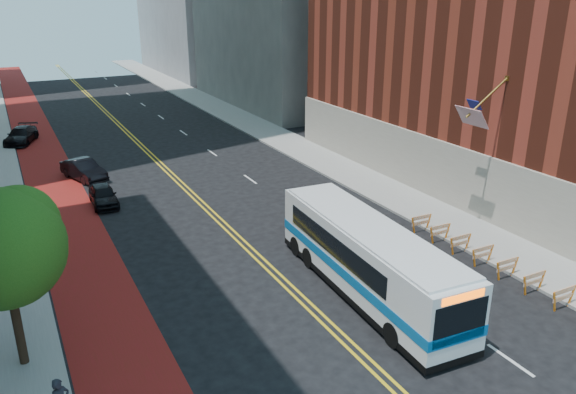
# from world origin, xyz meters

# --- Properties ---
(ground) EXTENTS (160.00, 160.00, 0.00)m
(ground) POSITION_xyz_m (0.00, 0.00, 0.00)
(ground) COLOR black
(ground) RESTS_ON ground
(sidewalk_right) EXTENTS (4.00, 140.00, 0.15)m
(sidewalk_right) POSITION_xyz_m (12.00, 30.00, 0.07)
(sidewalk_right) COLOR gray
(sidewalk_right) RESTS_ON ground
(bus_lane_paint) EXTENTS (3.60, 140.00, 0.01)m
(bus_lane_paint) POSITION_xyz_m (-8.10, 30.00, 0.00)
(bus_lane_paint) COLOR maroon
(bus_lane_paint) RESTS_ON ground
(center_line_inner) EXTENTS (0.14, 140.00, 0.01)m
(center_line_inner) POSITION_xyz_m (-0.18, 30.00, 0.00)
(center_line_inner) COLOR gold
(center_line_inner) RESTS_ON ground
(center_line_outer) EXTENTS (0.14, 140.00, 0.01)m
(center_line_outer) POSITION_xyz_m (0.18, 30.00, 0.00)
(center_line_outer) COLOR gold
(center_line_outer) RESTS_ON ground
(lane_dashes) EXTENTS (0.14, 98.20, 0.01)m
(lane_dashes) POSITION_xyz_m (4.80, 38.00, 0.01)
(lane_dashes) COLOR silver
(lane_dashes) RESTS_ON ground
(brick_building) EXTENTS (18.73, 36.00, 22.00)m
(brick_building) POSITION_xyz_m (21.93, 12.00, 10.96)
(brick_building) COLOR maroon
(brick_building) RESTS_ON ground
(construction_barriers) EXTENTS (1.42, 10.91, 1.00)m
(construction_barriers) POSITION_xyz_m (9.60, 3.42, 0.68)
(construction_barriers) COLOR orange
(construction_barriers) RESTS_ON ground
(street_tree) EXTENTS (4.20, 4.20, 6.70)m
(street_tree) POSITION_xyz_m (-11.24, 6.04, 4.91)
(street_tree) COLOR black
(street_tree) RESTS_ON sidewalk_left
(transit_bus) EXTENTS (3.33, 12.32, 3.35)m
(transit_bus) POSITION_xyz_m (2.86, 4.69, 1.75)
(transit_bus) COLOR silver
(transit_bus) RESTS_ON ground
(car_a) EXTENTS (1.65, 3.87, 1.30)m
(car_a) POSITION_xyz_m (-5.63, 21.63, 0.65)
(car_a) COLOR black
(car_a) RESTS_ON ground
(car_b) EXTENTS (2.92, 4.69, 1.46)m
(car_b) POSITION_xyz_m (-5.92, 27.59, 0.73)
(car_b) COLOR black
(car_b) RESTS_ON ground
(car_c) EXTENTS (3.57, 5.27, 1.42)m
(car_c) POSITION_xyz_m (-9.30, 40.96, 0.71)
(car_c) COLOR black
(car_c) RESTS_ON ground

